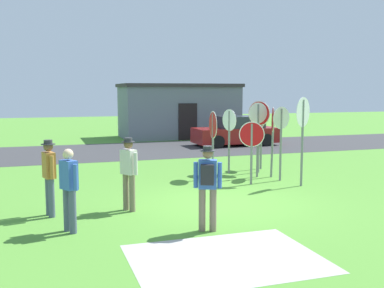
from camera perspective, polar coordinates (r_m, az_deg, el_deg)
The scene contains 18 objects.
ground_plane at distance 11.62m, azimuth 4.38°, elevation -7.42°, with size 80.00×80.00×0.00m, color #518E33.
street_asphalt at distance 21.89m, azimuth -6.57°, elevation -0.76°, with size 60.00×6.40×0.01m, color #38383A.
concrete_path at distance 7.99m, azimuth 4.22°, elevation -14.06°, with size 3.20×2.40×0.01m, color #ADAAA3.
building_background at distance 27.77m, azimuth -1.69°, elevation 4.21°, with size 7.02×3.87×3.23m.
parked_car_on_street at distance 23.77m, azimuth 5.56°, elevation 1.51°, with size 4.34×2.09×1.51m.
stop_sign_leaning_left at distance 15.07m, azimuth 10.04°, elevation 1.86°, with size 0.36×0.76×2.30m.
stop_sign_rear_right at distance 14.52m, azimuth 11.06°, elevation 1.63°, with size 0.68×0.21×2.33m.
stop_sign_far_back at distance 15.00m, azimuth 8.22°, elevation 2.10°, with size 0.68×0.08×2.44m.
stop_sign_leaning_right at distance 13.80m, azimuth 13.65°, elevation 2.39°, with size 0.74×0.50×2.64m.
stop_sign_low_front at distance 14.58m, azimuth 2.62°, elevation 1.46°, with size 0.09×0.87×2.18m.
stop_sign_rear_left at distance 15.58m, azimuth 4.68°, elevation 1.77°, with size 0.22×0.71×2.20m.
stop_sign_nearest at distance 15.81m, azimuth 8.36°, elevation 2.61°, with size 0.47×0.74×2.48m.
stop_sign_tallest at distance 16.60m, azimuth 8.65°, elevation 1.87°, with size 0.08×0.65×2.17m.
stop_sign_center_cluster at distance 13.81m, azimuth 7.46°, elevation 0.25°, with size 0.69×0.35×1.91m.
person_in_blue at distance 10.74m, azimuth -17.41°, elevation -3.51°, with size 0.31×0.55×1.74m.
person_in_dark_shirt at distance 9.14m, azimuth 1.96°, elevation -4.79°, with size 0.53×0.44×1.74m.
person_in_teal at distance 10.81m, azimuth -7.92°, elevation -3.20°, with size 0.38×0.50×1.74m.
person_near_signs at distance 9.42m, azimuth -15.11°, elevation -5.05°, with size 0.36×0.51×1.69m.
Camera 1 is at (-4.33, -10.40, 2.83)m, focal length 42.70 mm.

